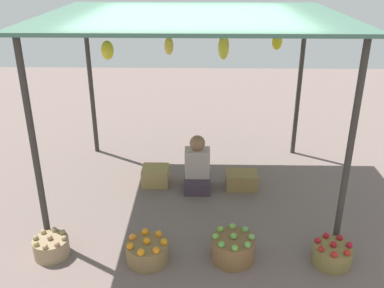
{
  "coord_description": "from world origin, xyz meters",
  "views": [
    {
      "loc": [
        0.1,
        -5.24,
        2.99
      ],
      "look_at": [
        0.0,
        -0.61,
        0.95
      ],
      "focal_mm": 40.21,
      "sensor_mm": 36.0,
      "label": 1
    }
  ],
  "objects": [
    {
      "name": "basket_oranges",
      "position": [
        -0.45,
        -1.55,
        0.12
      ],
      "size": [
        0.45,
        0.45,
        0.28
      ],
      "color": "olive",
      "rests_on": "ground"
    },
    {
      "name": "basket_green_apples",
      "position": [
        0.46,
        -1.51,
        0.14
      ],
      "size": [
        0.46,
        0.46,
        0.33
      ],
      "color": "brown",
      "rests_on": "ground"
    },
    {
      "name": "vendor_person",
      "position": [
        0.06,
        0.03,
        0.3
      ],
      "size": [
        0.36,
        0.44,
        0.78
      ],
      "color": "#433342",
      "rests_on": "ground"
    },
    {
      "name": "basket_red_apples",
      "position": [
        1.49,
        -1.55,
        0.11
      ],
      "size": [
        0.41,
        0.41,
        0.27
      ],
      "color": "olive",
      "rests_on": "ground"
    },
    {
      "name": "ground_plane",
      "position": [
        0.0,
        0.0,
        0.0
      ],
      "size": [
        14.0,
        14.0,
        0.0
      ],
      "primitive_type": "plane",
      "color": "#75635E"
    },
    {
      "name": "wooden_crate_stacked_rear",
      "position": [
        0.68,
        0.05,
        0.12
      ],
      "size": [
        0.44,
        0.32,
        0.23
      ],
      "primitive_type": "cube",
      "color": "olive",
      "rests_on": "ground"
    },
    {
      "name": "wooden_crate_near_vendor",
      "position": [
        -0.53,
        0.13,
        0.13
      ],
      "size": [
        0.37,
        0.33,
        0.26
      ],
      "primitive_type": "cube",
      "color": "#A3884E",
      "rests_on": "ground"
    },
    {
      "name": "market_stall_structure",
      "position": [
        -0.0,
        0.0,
        2.2
      ],
      "size": [
        3.54,
        2.77,
        2.36
      ],
      "color": "#38332D",
      "rests_on": "ground"
    },
    {
      "name": "basket_potatoes",
      "position": [
        -1.5,
        -1.48,
        0.11
      ],
      "size": [
        0.38,
        0.38,
        0.26
      ],
      "color": "#98805E",
      "rests_on": "ground"
    }
  ]
}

